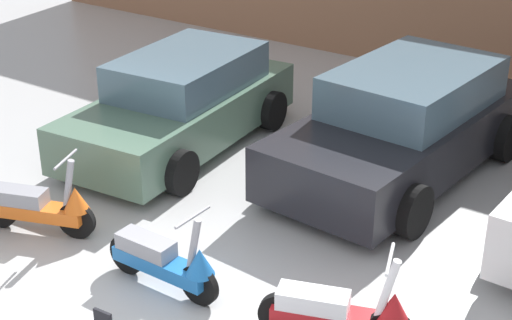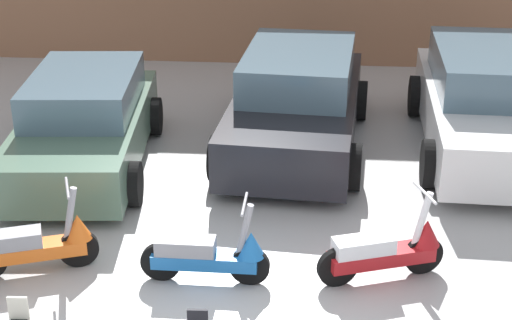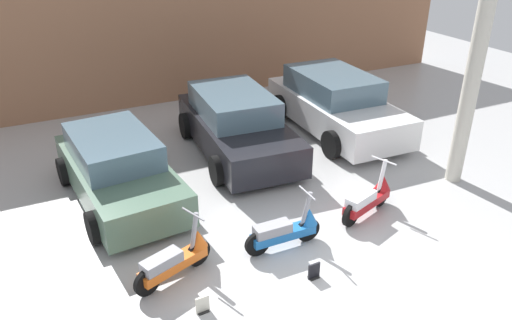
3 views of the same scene
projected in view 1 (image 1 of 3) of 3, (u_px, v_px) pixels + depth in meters
The scene contains 5 objects.
scooter_front_left at pixel (41, 206), 8.70m from camera, with size 1.34×0.70×0.97m.
scooter_front_right at pixel (166, 260), 7.70m from camera, with size 1.37×0.49×0.96m.
scooter_front_center at pixel (342, 313), 6.91m from camera, with size 1.36×0.70×0.99m.
car_rear_left at pixel (182, 104), 10.77m from camera, with size 2.06×3.89×1.28m.
car_rear_center at pixel (404, 125), 9.95m from camera, with size 2.24×4.24×1.40m.
Camera 1 is at (4.16, -3.88, 4.54)m, focal length 55.00 mm.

